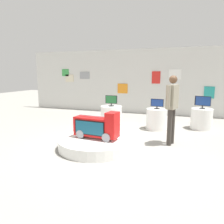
% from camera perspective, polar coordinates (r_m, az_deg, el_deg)
% --- Properties ---
extents(ground_plane, '(30.00, 30.00, 0.00)m').
position_cam_1_polar(ground_plane, '(5.63, 0.53, -8.61)').
color(ground_plane, gray).
extents(back_wall_display, '(11.86, 0.13, 2.89)m').
position_cam_1_polar(back_wall_display, '(9.87, 9.40, 7.89)').
color(back_wall_display, silver).
rests_on(back_wall_display, ground).
extents(main_display_pedestal, '(1.85, 1.85, 0.25)m').
position_cam_1_polar(main_display_pedestal, '(5.36, -4.11, -8.17)').
color(main_display_pedestal, white).
rests_on(main_display_pedestal, ground).
extents(novelty_firetruck_tv, '(1.12, 0.48, 0.67)m').
position_cam_1_polar(novelty_firetruck_tv, '(5.24, -3.99, -4.02)').
color(novelty_firetruck_tv, gray).
rests_on(novelty_firetruck_tv, main_display_pedestal).
extents(display_pedestal_left_rear, '(0.68, 0.68, 0.68)m').
position_cam_1_polar(display_pedestal_left_rear, '(7.71, 22.57, -1.66)').
color(display_pedestal_left_rear, white).
rests_on(display_pedestal_left_rear, ground).
extents(tv_on_left_rear, '(0.49, 0.18, 0.41)m').
position_cam_1_polar(tv_on_left_rear, '(7.62, 22.86, 2.54)').
color(tv_on_left_rear, black).
rests_on(tv_on_left_rear, display_pedestal_left_rear).
extents(display_pedestal_center_rear, '(0.75, 0.75, 0.68)m').
position_cam_1_polar(display_pedestal_center_rear, '(7.68, -0.18, -0.92)').
color(display_pedestal_center_rear, white).
rests_on(display_pedestal_center_rear, ground).
extents(tv_on_center_rear, '(0.43, 0.22, 0.38)m').
position_cam_1_polar(tv_on_center_rear, '(7.59, -0.19, 3.08)').
color(tv_on_center_rear, black).
rests_on(tv_on_center_rear, display_pedestal_center_rear).
extents(display_pedestal_right_rear, '(0.66, 0.66, 0.68)m').
position_cam_1_polar(display_pedestal_right_rear, '(7.22, 11.68, -1.83)').
color(display_pedestal_right_rear, white).
rests_on(display_pedestal_right_rear, ground).
extents(tv_on_right_rear, '(0.41, 0.18, 0.33)m').
position_cam_1_polar(tv_on_right_rear, '(7.13, 11.83, 2.23)').
color(tv_on_right_rear, black).
rests_on(tv_on_right_rear, display_pedestal_right_rear).
extents(shopper_browsing_near_truck, '(0.30, 0.54, 1.76)m').
position_cam_1_polar(shopper_browsing_near_truck, '(5.62, 15.58, 1.91)').
color(shopper_browsing_near_truck, '#38332D').
rests_on(shopper_browsing_near_truck, ground).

